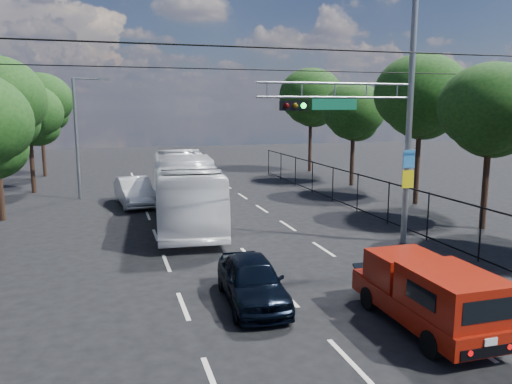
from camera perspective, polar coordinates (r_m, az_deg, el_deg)
name	(u,v)px	position (r m, az deg, el deg)	size (l,w,h in m)	color
ground	(349,360)	(11.56, 10.56, -18.40)	(120.00, 120.00, 0.00)	black
lane_markings	(215,220)	(24.12, -4.73, -3.26)	(6.12, 38.00, 0.01)	beige
signal_mast	(382,111)	(19.76, 14.21, 8.94)	(6.43, 0.39, 9.50)	slate
streetlight_left	(79,132)	(31.09, -19.55, 6.47)	(2.09, 0.22, 7.08)	slate
utility_wires	(242,55)	(18.57, -1.64, 15.35)	(22.00, 5.04, 0.74)	black
fence_right	(375,198)	(24.93, 13.50, -0.66)	(0.06, 34.03, 2.00)	black
tree_right_b	(491,115)	(24.12, 25.24, 7.97)	(4.50, 4.50, 7.31)	black
tree_right_c	(421,101)	(29.22, 18.32, 9.88)	(5.10, 5.10, 8.29)	black
tree_right_d	(354,115)	(35.02, 11.10, 8.64)	(4.32, 4.32, 7.02)	black
tree_right_e	(311,100)	(42.35, 6.30, 10.39)	(5.28, 5.28, 8.58)	black
tree_left_d	(29,118)	(34.36, -24.51, 7.71)	(4.20, 4.20, 6.83)	black
tree_left_e	(40,105)	(42.31, -23.41, 9.11)	(4.92, 4.92, 7.99)	black
red_pickup	(428,293)	(13.13, 19.02, -10.84)	(1.75, 4.67, 1.73)	black
navy_hatchback	(252,280)	(14.04, -0.45, -10.06)	(1.57, 3.89, 1.33)	black
white_bus	(184,189)	(23.79, -8.19, 0.37)	(2.66, 11.39, 3.17)	white
white_van	(134,191)	(28.45, -13.72, 0.06)	(1.63, 4.68, 1.54)	silver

